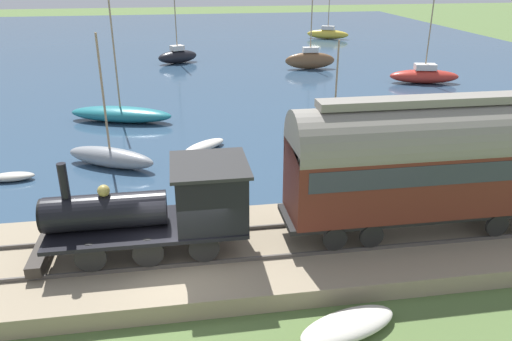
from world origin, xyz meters
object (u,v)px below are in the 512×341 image
(passenger_coach, at_px, (430,158))
(beached_dinghy, at_px, (348,325))
(sailboat_gray, at_px, (111,157))
(sailboat_brown, at_px, (310,60))
(sailboat_red, at_px, (424,75))
(sailboat_teal, at_px, (121,114))
(rowboat_mid_harbor, at_px, (12,177))
(steam_locomotive, at_px, (170,203))
(sailboat_black, at_px, (178,56))
(sailboat_green, at_px, (334,126))
(rowboat_near_shore, at_px, (205,146))
(sailboat_yellow, at_px, (328,34))

(passenger_coach, height_order, beached_dinghy, passenger_coach)
(sailboat_gray, relative_size, sailboat_brown, 1.04)
(sailboat_red, bearing_deg, sailboat_teal, 119.12)
(sailboat_teal, xyz_separation_m, rowboat_mid_harbor, (-8.28, 3.98, -0.30))
(steam_locomotive, bearing_deg, beached_dinghy, -130.63)
(sailboat_black, relative_size, sailboat_teal, 1.19)
(steam_locomotive, height_order, sailboat_green, sailboat_green)
(sailboat_brown, distance_m, beached_dinghy, 34.66)
(sailboat_teal, bearing_deg, sailboat_black, 6.98)
(steam_locomotive, distance_m, sailboat_brown, 32.43)
(sailboat_black, distance_m, sailboat_brown, 12.55)
(sailboat_black, bearing_deg, passenger_coach, 167.55)
(sailboat_teal, height_order, rowboat_near_shore, sailboat_teal)
(sailboat_gray, bearing_deg, sailboat_red, -28.83)
(sailboat_teal, height_order, sailboat_red, sailboat_red)
(sailboat_green, distance_m, beached_dinghy, 15.90)
(sailboat_yellow, bearing_deg, rowboat_near_shore, -178.67)
(sailboat_brown, distance_m, sailboat_yellow, 19.32)
(beached_dinghy, bearing_deg, passenger_coach, -44.96)
(sailboat_gray, height_order, sailboat_green, sailboat_gray)
(sailboat_brown, bearing_deg, rowboat_near_shore, 154.59)
(passenger_coach, bearing_deg, sailboat_yellow, -13.13)
(sailboat_red, xyz_separation_m, beached_dinghy, (-26.75, 15.35, -0.40))
(sailboat_teal, bearing_deg, sailboat_gray, -160.54)
(sailboat_red, bearing_deg, sailboat_yellow, 13.39)
(sailboat_black, bearing_deg, rowboat_near_shore, 157.59)
(sailboat_gray, bearing_deg, sailboat_black, 21.46)
(sailboat_black, bearing_deg, sailboat_brown, -136.51)
(sailboat_yellow, xyz_separation_m, rowboat_near_shore, (-37.48, 17.74, -0.44))
(steam_locomotive, distance_m, rowboat_near_shore, 10.78)
(passenger_coach, distance_m, sailboat_black, 35.52)
(steam_locomotive, xyz_separation_m, sailboat_green, (11.50, -8.77, -1.63))
(sailboat_red, distance_m, rowboat_near_shore, 22.02)
(steam_locomotive, xyz_separation_m, rowboat_near_shore, (10.47, -1.63, -2.01))
(sailboat_black, xyz_separation_m, sailboat_green, (-23.12, -8.10, -0.12))
(passenger_coach, relative_size, sailboat_yellow, 1.23)
(sailboat_green, relative_size, sailboat_red, 0.63)
(sailboat_gray, height_order, sailboat_red, sailboat_red)
(sailboat_black, height_order, rowboat_mid_harbor, sailboat_black)
(rowboat_mid_harbor, distance_m, beached_dinghy, 16.31)
(sailboat_gray, relative_size, beached_dinghy, 2.04)
(sailboat_green, bearing_deg, sailboat_yellow, -8.72)
(beached_dinghy, bearing_deg, rowboat_near_shore, 11.01)
(sailboat_green, relative_size, sailboat_yellow, 0.68)
(rowboat_near_shore, relative_size, beached_dinghy, 0.85)
(steam_locomotive, xyz_separation_m, sailboat_gray, (8.87, 2.83, -1.72))
(rowboat_near_shore, distance_m, rowboat_mid_harbor, 8.98)
(sailboat_gray, bearing_deg, rowboat_mid_harbor, 132.45)
(passenger_coach, distance_m, rowboat_mid_harbor, 17.35)
(sailboat_black, distance_m, sailboat_red, 22.37)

